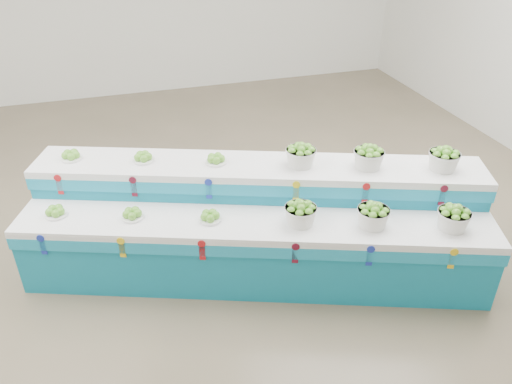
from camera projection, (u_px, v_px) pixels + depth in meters
ground at (186, 251)px, 5.37m from camera, size 10.00×10.00×0.00m
display_stand at (256, 224)px, 4.91m from camera, size 4.52×2.57×1.02m
plate_lower_left at (55, 211)px, 4.63m from camera, size 0.27×0.27×0.10m
plate_lower_mid at (132, 213)px, 4.60m from camera, size 0.27×0.27×0.10m
plate_lower_right at (210, 216)px, 4.56m from camera, size 0.27×0.27×0.10m
basket_lower_left at (301, 213)px, 4.49m from camera, size 0.37×0.37×0.22m
basket_lower_mid at (373, 215)px, 4.46m from camera, size 0.37×0.37×0.22m
basket_lower_right at (454, 218)px, 4.43m from camera, size 0.37×0.37×0.22m
plate_upper_left at (71, 155)px, 4.94m from camera, size 0.27×0.27×0.10m
plate_upper_mid at (143, 157)px, 4.90m from camera, size 0.27×0.27×0.10m
plate_upper_right at (216, 159)px, 4.87m from camera, size 0.27×0.27×0.10m
basket_upper_left at (301, 155)px, 4.80m from camera, size 0.37×0.37×0.22m
basket_upper_mid at (369, 157)px, 4.77m from camera, size 0.37×0.37×0.22m
basket_upper_right at (444, 159)px, 4.74m from camera, size 0.37×0.37×0.22m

